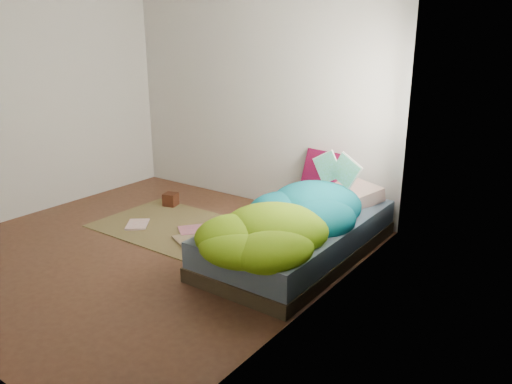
# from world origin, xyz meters

# --- Properties ---
(ground) EXTENTS (3.50, 3.50, 0.00)m
(ground) POSITION_xyz_m (0.00, 0.00, 0.00)
(ground) COLOR #47291B
(ground) RESTS_ON ground
(room_walls) EXTENTS (3.54, 3.54, 2.62)m
(room_walls) POSITION_xyz_m (0.01, 0.01, 1.63)
(room_walls) COLOR beige
(room_walls) RESTS_ON ground
(bed) EXTENTS (1.00, 2.00, 0.34)m
(bed) POSITION_xyz_m (1.22, 0.72, 0.17)
(bed) COLOR #3C3321
(bed) RESTS_ON ground
(duvet) EXTENTS (0.96, 1.84, 0.34)m
(duvet) POSITION_xyz_m (1.22, 0.50, 0.51)
(duvet) COLOR #087A7E
(duvet) RESTS_ON bed
(rug) EXTENTS (1.60, 1.10, 0.01)m
(rug) POSITION_xyz_m (-0.15, 0.55, 0.01)
(rug) COLOR brown
(rug) RESTS_ON ground
(pillow_floral) EXTENTS (0.69, 0.59, 0.13)m
(pillow_floral) POSITION_xyz_m (1.32, 1.52, 0.41)
(pillow_floral) COLOR beige
(pillow_floral) RESTS_ON bed
(pillow_magenta) EXTENTS (0.42, 0.18, 0.40)m
(pillow_magenta) POSITION_xyz_m (0.94, 1.64, 0.54)
(pillow_magenta) COLOR #540535
(pillow_magenta) RESTS_ON bed
(open_book) EXTENTS (0.42, 0.13, 0.25)m
(open_book) POSITION_xyz_m (1.31, 1.21, 0.81)
(open_book) COLOR green
(open_book) RESTS_ON duvet
(wooden_box) EXTENTS (0.18, 0.18, 0.14)m
(wooden_box) POSITION_xyz_m (-0.66, 1.00, 0.08)
(wooden_box) COLOR #33190B
(wooden_box) RESTS_ON rug
(floor_book_a) EXTENTS (0.34, 0.36, 0.02)m
(floor_book_a) POSITION_xyz_m (-0.57, 0.27, 0.02)
(floor_book_a) COLOR silver
(floor_book_a) RESTS_ON rug
(floor_book_b) EXTENTS (0.41, 0.42, 0.03)m
(floor_book_b) POSITION_xyz_m (0.02, 0.65, 0.03)
(floor_book_b) COLOR #C27077
(floor_book_b) RESTS_ON rug
(floor_book_c) EXTENTS (0.41, 0.36, 0.03)m
(floor_book_c) POSITION_xyz_m (0.19, 0.23, 0.02)
(floor_book_c) COLOR tan
(floor_book_c) RESTS_ON rug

